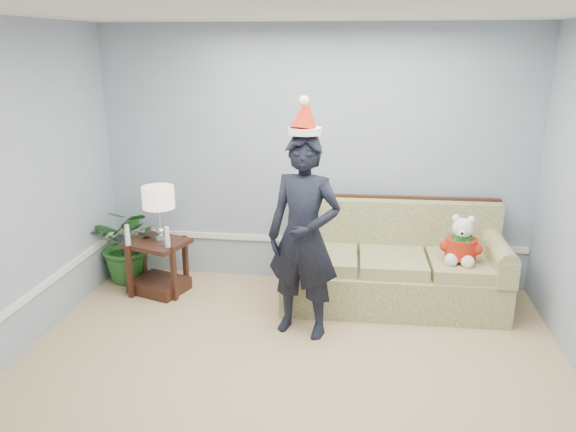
# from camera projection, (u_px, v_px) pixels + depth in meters

# --- Properties ---
(room_shell) EXTENTS (4.54, 5.04, 2.74)m
(room_shell) POSITION_uv_depth(u_px,v_px,m) (275.00, 236.00, 3.46)
(room_shell) COLOR tan
(room_shell) RESTS_ON ground
(wainscot_trim) EXTENTS (4.49, 4.99, 0.06)m
(wainscot_trim) POSITION_uv_depth(u_px,v_px,m) (167.00, 283.00, 5.00)
(wainscot_trim) COLOR white
(wainscot_trim) RESTS_ON room_shell
(sofa) EXTENTS (2.16, 0.97, 1.00)m
(sofa) POSITION_uv_depth(u_px,v_px,m) (391.00, 268.00, 5.59)
(sofa) COLOR #57602D
(sofa) RESTS_ON room_shell
(side_table) EXTENTS (0.70, 0.64, 0.56)m
(side_table) POSITION_uv_depth(u_px,v_px,m) (159.00, 272.00, 5.84)
(side_table) COLOR #361D13
(side_table) RESTS_ON room_shell
(table_lamp) EXTENTS (0.32, 0.32, 0.57)m
(table_lamp) POSITION_uv_depth(u_px,v_px,m) (158.00, 200.00, 5.61)
(table_lamp) COLOR silver
(table_lamp) RESTS_ON side_table
(candle_pair) EXTENTS (0.47, 0.05, 0.21)m
(candle_pair) POSITION_uv_depth(u_px,v_px,m) (147.00, 237.00, 5.57)
(candle_pair) COLOR silver
(candle_pair) RESTS_ON side_table
(houseplant) EXTENTS (0.80, 0.71, 0.86)m
(houseplant) POSITION_uv_depth(u_px,v_px,m) (130.00, 243.00, 6.07)
(houseplant) COLOR #256226
(houseplant) RESTS_ON room_shell
(man) EXTENTS (0.74, 0.59, 1.80)m
(man) POSITION_uv_depth(u_px,v_px,m) (304.00, 237.00, 4.82)
(man) COLOR black
(man) RESTS_ON room_shell
(santa_hat) EXTENTS (0.35, 0.37, 0.33)m
(santa_hat) POSITION_uv_depth(u_px,v_px,m) (305.00, 117.00, 4.53)
(santa_hat) COLOR white
(santa_hat) RESTS_ON man
(teddy_bear) EXTENTS (0.33, 0.35, 0.46)m
(teddy_bear) POSITION_uv_depth(u_px,v_px,m) (461.00, 245.00, 5.23)
(teddy_bear) COLOR white
(teddy_bear) RESTS_ON sofa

